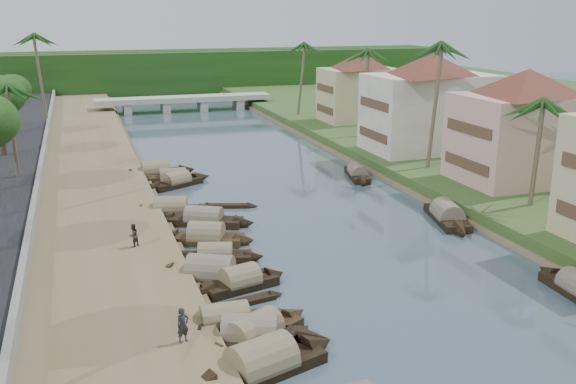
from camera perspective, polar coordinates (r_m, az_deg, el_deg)
name	(u,v)px	position (r m, az deg, el deg)	size (l,w,h in m)	color
ground	(386,283)	(38.86, 8.67, -7.97)	(220.00, 220.00, 0.00)	#3D505C
left_bank	(93,207)	(53.72, -16.97, -1.30)	(10.00, 180.00, 0.80)	brown
right_bank	(469,172)	(64.37, 15.83, 1.73)	(16.00, 180.00, 1.20)	#335020
retaining_wall	(36,201)	(53.59, -21.53, -0.71)	(0.40, 180.00, 1.10)	slate
treeline	(160,72)	(133.10, -11.29, 10.46)	(120.00, 14.00, 8.00)	#183B10
bridge	(184,101)	(105.78, -9.24, 8.03)	(28.00, 4.00, 2.40)	#A3A398
building_mid	(524,125)	(59.15, 20.26, 5.64)	(14.11, 14.11, 9.70)	tan
building_far	(430,101)	(69.96, 12.53, 7.86)	(15.59, 15.59, 10.20)	silver
building_distant	(360,86)	(88.08, 6.41, 9.35)	(12.62, 12.62, 9.20)	tan
sampan_1	(262,365)	(29.41, -2.37, -15.11)	(8.47, 4.39, 2.44)	black
sampan_2	(254,334)	(31.90, -3.00, -12.51)	(7.38, 5.14, 2.04)	black
sampan_3	(250,336)	(31.77, -3.40, -12.63)	(7.88, 4.30, 2.12)	black
sampan_4	(225,323)	(33.07, -5.63, -11.49)	(7.07, 1.89, 2.03)	black
sampan_5	(240,282)	(37.55, -4.27, -8.00)	(6.33, 3.04, 2.00)	black
sampan_6	(211,274)	(38.78, -6.90, -7.27)	(7.94, 5.20, 2.36)	black
sampan_7	(215,256)	(41.55, -6.48, -5.68)	(6.52, 3.00, 1.77)	black
sampan_8	(206,237)	(44.94, -7.28, -4.01)	(7.06, 4.51, 2.18)	black
sampan_9	(204,220)	(48.74, -7.48, -2.45)	(7.80, 5.05, 2.05)	black
sampan_10	(171,210)	(51.55, -10.37, -1.56)	(7.74, 3.39, 2.11)	black
sampan_11	(176,182)	(59.80, -9.88, 0.87)	(6.73, 4.54, 2.00)	black
sampan_12	(173,177)	(61.70, -10.19, 1.30)	(7.21, 1.96, 1.76)	black
sampan_13	(156,172)	(64.04, -11.65, 1.77)	(8.00, 2.16, 2.18)	black
sampan_15	(447,216)	(50.64, 13.95, -2.08)	(3.73, 8.68, 2.27)	black
sampan_16	(357,174)	(62.38, 6.17, 1.62)	(2.97, 7.65, 1.88)	black
canoe_1	(246,302)	(35.84, -3.75, -9.74)	(4.74, 1.66, 0.76)	black
canoe_2	(228,206)	(52.91, -5.38, -1.27)	(5.02, 2.25, 0.73)	black
palm_1	(541,104)	(51.15, 21.61, 7.28)	(3.20, 3.20, 9.48)	brown
palm_2	(436,48)	(61.22, 13.05, 12.39)	(3.20, 3.20, 13.00)	brown
palm_3	(367,53)	(76.67, 7.01, 12.18)	(3.20, 3.20, 11.51)	brown
palm_6	(8,89)	(60.52, -23.64, 8.42)	(3.20, 3.20, 9.49)	brown
palm_7	(300,46)	(92.42, 1.05, 12.85)	(3.20, 3.20, 11.46)	brown
palm_8	(38,37)	(90.11, -21.35, 12.67)	(3.20, 3.20, 12.79)	brown
tree_5	(10,92)	(84.25, -23.51, 8.13)	(4.40, 4.40, 6.76)	#463828
tree_6	(457,93)	(74.89, 14.79, 8.46)	(4.66, 4.66, 7.53)	#463828
person_near	(183,325)	(30.39, -9.33, -11.61)	(0.62, 0.40, 1.69)	#25252C
person_far	(133,235)	(42.71, -13.60, -3.77)	(0.75, 0.58, 1.54)	#302E21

